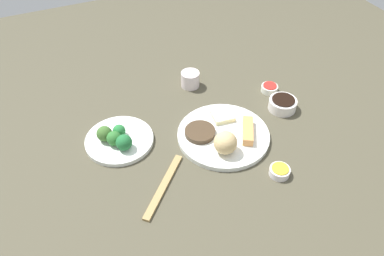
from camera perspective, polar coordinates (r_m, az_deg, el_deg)
tabletop at (r=1.22m, az=4.29°, el=-0.81°), size 2.20×2.20×0.02m
main_plate at (r=1.19m, az=4.72°, el=-1.10°), size 0.29×0.29×0.02m
rice_scoop at (r=1.11m, az=5.04°, el=-2.22°), size 0.07×0.07×0.07m
spring_roll at (r=1.18m, az=8.39°, el=-0.41°), size 0.08×0.11×0.02m
crab_rangoon_wonton at (r=1.23m, az=4.60°, el=1.85°), size 0.07×0.07×0.02m
stir_fry_heap at (r=1.17m, az=1.14°, el=-0.51°), size 0.09×0.09×0.02m
broccoli_plate at (r=1.19m, az=-10.83°, el=-1.81°), size 0.21×0.21×0.01m
broccoli_floret_0 at (r=1.18m, az=-10.88°, el=-0.42°), size 0.04×0.04×0.04m
broccoli_floret_1 at (r=1.18m, az=-13.01°, el=-0.84°), size 0.05×0.05×0.05m
broccoli_floret_2 at (r=1.14m, az=-10.18°, el=-2.15°), size 0.05×0.05×0.05m
broccoli_floret_4 at (r=1.16m, az=-11.64°, el=-1.54°), size 0.04×0.04×0.04m
soy_sauce_bowl at (r=1.31m, az=13.43°, el=3.46°), size 0.09×0.09×0.04m
soy_sauce_bowl_liquid at (r=1.30m, az=13.58°, el=4.16°), size 0.08×0.08×0.00m
sauce_ramekin_hot_mustard at (r=1.11m, az=13.01°, el=-6.39°), size 0.06×0.06×0.02m
sauce_ramekin_hot_mustard_liquid at (r=1.10m, az=13.12°, el=-5.94°), size 0.05×0.05×0.00m
sauce_ramekin_sweet_and_sour at (r=1.39m, az=11.55°, el=5.82°), size 0.06×0.06×0.02m
sauce_ramekin_sweet_and_sour_liquid at (r=1.38m, az=11.63°, el=6.26°), size 0.05×0.05×0.00m
teacup at (r=1.38m, az=-0.26°, el=7.33°), size 0.07×0.07×0.06m
chopsticks_pair at (r=1.06m, az=-4.28°, el=-8.67°), size 0.18×0.18×0.01m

